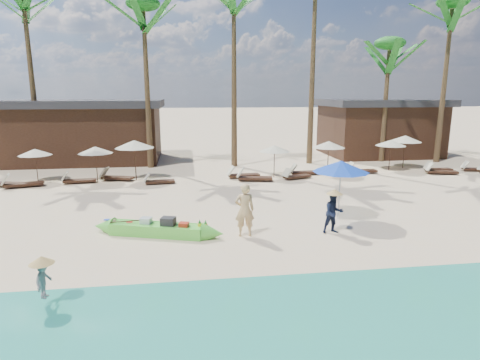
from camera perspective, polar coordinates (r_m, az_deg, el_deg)
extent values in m
plane|color=beige|center=(13.17, -2.54, -9.09)|extent=(240.00, 240.00, 0.00)
cube|color=tan|center=(8.73, 0.80, -21.03)|extent=(240.00, 4.50, 0.01)
cube|color=#59D741|center=(14.15, -11.70, -6.95)|extent=(3.31, 1.66, 0.39)
cube|color=white|center=(14.15, -11.70, -6.88)|extent=(2.82, 1.34, 0.18)
cube|color=#262628|center=(13.92, -10.16, -5.97)|extent=(0.55, 0.49, 0.36)
cube|color=silver|center=(14.27, -13.21, -5.79)|extent=(0.44, 0.41, 0.29)
cube|color=#B72D18|center=(13.71, -7.99, -6.47)|extent=(0.37, 0.34, 0.23)
cylinder|color=#B72D18|center=(14.55, -15.44, -5.97)|extent=(0.23, 0.23, 0.09)
cylinder|color=#262628|center=(14.58, -16.53, -6.02)|extent=(0.21, 0.21, 0.08)
sphere|color=tan|center=(14.74, -17.53, -5.67)|extent=(0.19, 0.19, 0.19)
cylinder|color=yellow|center=(13.69, -5.75, -6.52)|extent=(0.14, 0.14, 0.19)
cylinder|color=yellow|center=(13.64, -4.91, -6.58)|extent=(0.14, 0.14, 0.19)
imported|color=#DDB377|center=(13.60, 0.65, -4.27)|extent=(0.68, 0.45, 1.84)
imported|color=#121A33|center=(14.29, 13.16, -4.58)|extent=(0.74, 0.59, 1.46)
imported|color=gray|center=(10.45, -26.15, -12.58)|extent=(0.42, 0.63, 0.90)
cylinder|color=#99999E|center=(15.87, 13.97, -1.51)|extent=(0.05, 0.05, 2.22)
cone|color=blue|center=(15.68, 14.15, 1.89)|extent=(2.12, 2.12, 0.43)
cylinder|color=#382116|center=(24.63, -26.97, 1.81)|extent=(0.04, 0.04, 1.77)
cone|color=beige|center=(24.52, -27.14, 3.56)|extent=(1.77, 1.77, 0.35)
cube|color=#382116|center=(23.60, -28.36, -0.52)|extent=(1.95, 1.05, 0.13)
cube|color=beige|center=(23.64, -30.41, 0.09)|extent=(0.55, 0.69, 0.54)
cube|color=#382116|center=(24.15, -30.28, -0.47)|extent=(1.87, 0.91, 0.13)
cylinder|color=#382116|center=(23.44, -19.74, 2.09)|extent=(0.05, 0.05, 1.87)
cone|color=beige|center=(23.32, -19.88, 4.04)|extent=(1.87, 1.87, 0.37)
cube|color=#382116|center=(23.36, -21.81, -0.07)|extent=(1.73, 0.71, 0.12)
cube|color=beige|center=(23.42, -23.67, 0.55)|extent=(0.43, 0.58, 0.49)
cube|color=#382116|center=(23.38, -16.99, 0.31)|extent=(1.85, 1.07, 0.12)
cube|color=beige|center=(23.68, -18.73, 1.11)|extent=(0.55, 0.66, 0.52)
cylinder|color=#382116|center=(23.10, -14.67, 2.66)|extent=(0.05, 0.05, 2.17)
cone|color=beige|center=(22.97, -14.80, 4.95)|extent=(2.17, 2.17, 0.43)
cube|color=#382116|center=(21.94, -11.31, -0.21)|extent=(1.59, 0.67, 0.11)
cube|color=beige|center=(21.86, -13.12, 0.39)|extent=(0.40, 0.54, 0.45)
cylinder|color=#382116|center=(23.21, 4.89, 2.60)|extent=(0.05, 0.05, 1.81)
cone|color=beige|center=(23.09, 4.93, 4.50)|extent=(1.81, 1.81, 0.36)
cube|color=#382116|center=(23.06, 0.57, 0.69)|extent=(1.81, 0.71, 0.13)
cube|color=beige|center=(22.84, -1.35, 1.38)|extent=(0.44, 0.60, 0.52)
cube|color=#382116|center=(22.23, 2.19, 0.27)|extent=(1.95, 0.94, 0.13)
cube|color=beige|center=(22.19, 0.06, 1.12)|extent=(0.52, 0.67, 0.55)
cylinder|color=#382116|center=(24.49, 12.41, 3.02)|extent=(0.05, 0.05, 1.94)
cone|color=beige|center=(24.37, 12.51, 4.96)|extent=(1.94, 1.94, 0.39)
cube|color=#382116|center=(23.01, 8.14, 0.51)|extent=(1.71, 1.04, 0.12)
cube|color=beige|center=(22.55, 6.67, 1.05)|extent=(0.52, 0.62, 0.48)
cube|color=#382116|center=(24.24, 9.25, 1.09)|extent=(1.70, 0.56, 0.12)
cube|color=beige|center=(23.97, 7.57, 1.74)|extent=(0.38, 0.55, 0.50)
cylinder|color=#382116|center=(26.92, 20.53, 3.28)|extent=(0.05, 0.05, 1.87)
cone|color=beige|center=(26.82, 20.66, 4.97)|extent=(1.87, 1.87, 0.37)
cube|color=#382116|center=(25.43, 16.96, 1.24)|extent=(1.76, 0.58, 0.12)
cube|color=beige|center=(25.06, 15.38, 1.91)|extent=(0.40, 0.57, 0.51)
cylinder|color=#382116|center=(28.06, 22.29, 3.67)|extent=(0.05, 0.05, 2.06)
cone|color=beige|center=(27.96, 22.44, 5.46)|extent=(2.06, 2.06, 0.41)
cube|color=#382116|center=(26.97, 26.79, 1.05)|extent=(1.81, 0.99, 0.12)
cube|color=beige|center=(26.67, 25.31, 1.75)|extent=(0.52, 0.64, 0.50)
cube|color=#382116|center=(27.73, 26.40, 1.35)|extent=(1.63, 0.56, 0.11)
cube|color=beige|center=(27.30, 25.20, 1.92)|extent=(0.37, 0.53, 0.47)
cube|color=#382116|center=(29.02, 30.57, 1.35)|extent=(1.67, 0.88, 0.11)
cube|color=beige|center=(28.69, 29.36, 1.94)|extent=(0.47, 0.59, 0.46)
cone|color=brown|center=(28.84, -27.47, 12.25)|extent=(0.40, 0.40, 10.89)
cone|color=brown|center=(26.58, -13.08, 12.51)|extent=(0.40, 0.40, 10.08)
ellipsoid|color=#1A6B1D|center=(27.10, -13.64, 23.21)|extent=(2.08, 2.08, 0.88)
cone|color=brown|center=(26.44, -0.86, 14.11)|extent=(0.40, 0.40, 11.26)
cone|color=brown|center=(28.00, 10.30, 15.77)|extent=(0.40, 0.40, 13.16)
cone|color=brown|center=(30.16, 19.96, 10.14)|extent=(0.40, 0.40, 8.07)
ellipsoid|color=#1A6B1D|center=(30.33, 20.54, 17.76)|extent=(2.08, 2.08, 0.88)
cone|color=brown|center=(31.36, 27.04, 11.95)|extent=(0.40, 0.40, 10.64)
ellipsoid|color=#1A6B1D|center=(31.89, 28.03, 21.50)|extent=(2.08, 2.08, 0.88)
cube|color=#382116|center=(30.63, -20.99, 6.07)|extent=(10.00, 6.00, 3.80)
cube|color=#2D2D33|center=(30.51, -21.31, 10.08)|extent=(10.80, 6.60, 0.50)
cube|color=#382116|center=(33.46, 19.10, 6.67)|extent=(8.00, 6.00, 3.80)
cube|color=#2D2D33|center=(33.34, 19.36, 10.34)|extent=(8.80, 6.60, 0.50)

